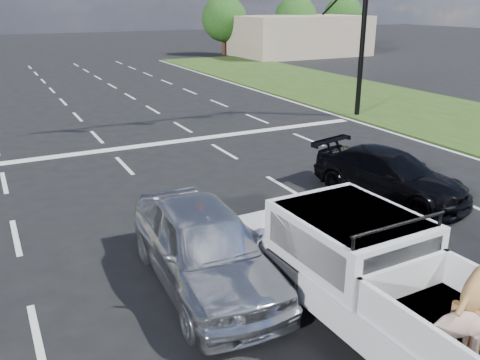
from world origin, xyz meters
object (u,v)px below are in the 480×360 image
object	(u,v)px
traffic_signal	(319,6)
black_coupe	(390,175)
silver_sedan	(205,246)
pickup_truck	(395,289)

from	to	relation	value
traffic_signal	black_coupe	xyz separation A→B (m)	(-3.40, -8.35, -4.10)
traffic_signal	silver_sedan	world-z (taller)	traffic_signal
pickup_truck	silver_sedan	size ratio (longest dim) A/B	1.18
traffic_signal	pickup_truck	xyz separation A→B (m)	(-7.66, -13.04, -3.79)
pickup_truck	black_coupe	distance (m)	6.34
traffic_signal	black_coupe	distance (m)	9.91
silver_sedan	pickup_truck	bearing A→B (deg)	-54.70
black_coupe	traffic_signal	bearing A→B (deg)	53.79
silver_sedan	black_coupe	xyz separation A→B (m)	(6.08, 1.85, -0.15)
traffic_signal	silver_sedan	bearing A→B (deg)	-132.90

